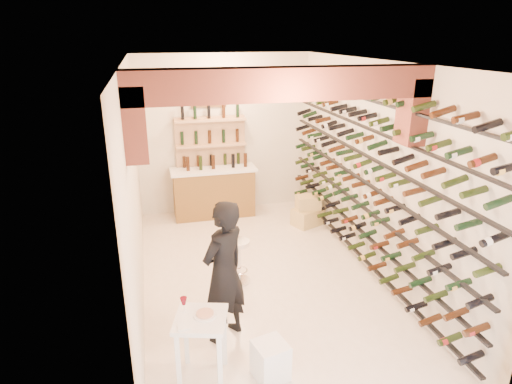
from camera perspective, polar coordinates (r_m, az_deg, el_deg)
The scene contains 11 objects.
ground at distance 6.91m, azimuth 0.61°, elevation -11.04°, with size 6.00×6.00×0.00m, color white.
room_shell at distance 5.82m, azimuth 1.34°, elevation 7.01°, with size 3.52×6.02×3.21m.
wine_rack at distance 6.79m, azimuth 13.28°, elevation 2.19°, with size 0.32×5.70×2.56m.
back_counter at distance 8.99m, azimuth -5.47°, elevation 0.16°, with size 1.70×0.62×1.29m.
back_shelving at distance 9.03m, azimuth -5.83°, elevation 4.46°, with size 1.40×0.31×2.73m.
tasting_table at distance 4.87m, azimuth -7.15°, elevation -17.09°, with size 0.65×0.65×0.93m.
white_stool at distance 5.10m, azimuth 1.87°, elevation -20.92°, with size 0.34×0.34×0.42m, color white.
person at distance 5.27m, azimuth -4.17°, elevation -10.33°, with size 0.65×0.43×1.79m, color black.
chrome_barstool at distance 6.62m, azimuth -2.27°, elevation -8.55°, with size 0.35×0.35×0.68m.
crate_lower at distance 8.68m, azimuth 6.68°, elevation -3.19°, with size 0.56×0.39×0.34m, color tan.
crate_upper at distance 8.57m, azimuth 6.76°, elevation -1.35°, with size 0.45×0.31×0.26m, color tan.
Camera 1 is at (-1.50, -5.74, 3.54)m, focal length 30.93 mm.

